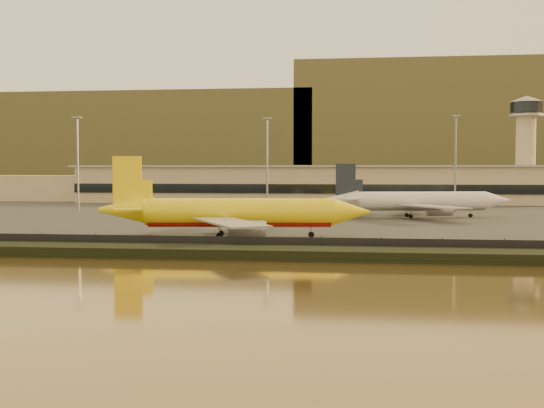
% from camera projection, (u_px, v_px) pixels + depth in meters
% --- Properties ---
extents(ground, '(900.00, 900.00, 0.00)m').
position_uv_depth(ground, '(262.00, 244.00, 106.54)').
color(ground, black).
rests_on(ground, ground).
extents(embankment, '(320.00, 7.00, 1.40)m').
position_uv_depth(embankment, '(244.00, 252.00, 89.66)').
color(embankment, black).
rests_on(embankment, ground).
extents(tarmac, '(320.00, 220.00, 0.20)m').
position_uv_depth(tarmac, '(308.00, 208.00, 200.64)').
color(tarmac, '#2D2D2D').
rests_on(tarmac, ground).
extents(perimeter_fence, '(300.00, 0.05, 2.20)m').
position_uv_depth(perimeter_fence, '(249.00, 245.00, 93.60)').
color(perimeter_fence, black).
rests_on(perimeter_fence, tarmac).
extents(terminal_building, '(202.00, 25.00, 12.60)m').
position_uv_depth(terminal_building, '(272.00, 185.00, 232.42)').
color(terminal_building, tan).
rests_on(terminal_building, tarmac).
extents(control_tower, '(11.20, 11.20, 35.50)m').
position_uv_depth(control_tower, '(526.00, 139.00, 226.33)').
color(control_tower, tan).
rests_on(control_tower, tarmac).
extents(apron_light_masts, '(152.20, 12.20, 25.40)m').
position_uv_depth(apron_light_masts, '(359.00, 153.00, 178.12)').
color(apron_light_masts, slate).
rests_on(apron_light_masts, tarmac).
extents(distant_hills, '(470.00, 160.00, 70.00)m').
position_uv_depth(distant_hills, '(304.00, 138.00, 444.33)').
color(distant_hills, brown).
rests_on(distant_hills, ground).
extents(dhl_cargo_jet, '(45.58, 44.31, 13.61)m').
position_uv_depth(dhl_cargo_jet, '(235.00, 213.00, 113.82)').
color(dhl_cargo_jet, yellow).
rests_on(dhl_cargo_jet, tarmac).
extents(white_narrowbody_jet, '(43.96, 42.36, 12.67)m').
position_uv_depth(white_narrowbody_jet, '(419.00, 202.00, 159.97)').
color(white_narrowbody_jet, silver).
rests_on(white_narrowbody_jet, tarmac).
extents(gse_vehicle_yellow, '(4.75, 3.24, 1.96)m').
position_uv_depth(gse_vehicle_yellow, '(291.00, 221.00, 137.06)').
color(gse_vehicle_yellow, yellow).
rests_on(gse_vehicle_yellow, tarmac).
extents(gse_vehicle_white, '(4.42, 2.62, 1.86)m').
position_uv_depth(gse_vehicle_white, '(232.00, 219.00, 141.97)').
color(gse_vehicle_white, silver).
rests_on(gse_vehicle_white, tarmac).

